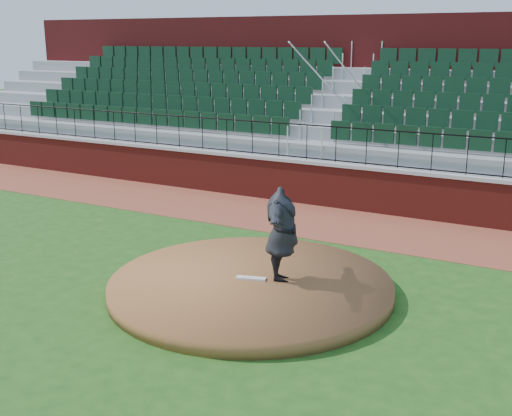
{
  "coord_description": "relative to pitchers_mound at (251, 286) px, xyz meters",
  "views": [
    {
      "loc": [
        6.12,
        -9.66,
        4.7
      ],
      "look_at": [
        0.0,
        1.5,
        1.3
      ],
      "focal_mm": 44.73,
      "sensor_mm": 36.0,
      "label": 1
    }
  ],
  "objects": [
    {
      "name": "wall_cap",
      "position": [
        -0.57,
        6.74,
        1.12
      ],
      "size": [
        34.0,
        0.45,
        0.1
      ],
      "primitive_type": "cube",
      "color": "#B7B7B7",
      "rests_on": "field_wall"
    },
    {
      "name": "warning_track",
      "position": [
        -0.57,
        5.14,
        -0.12
      ],
      "size": [
        34.0,
        3.2,
        0.01
      ],
      "primitive_type": "cube",
      "color": "brown",
      "rests_on": "ground"
    },
    {
      "name": "pitching_rubber",
      "position": [
        -0.0,
        0.02,
        0.14
      ],
      "size": [
        0.59,
        0.3,
        0.04
      ],
      "primitive_type": "cube",
      "rotation": [
        0.0,
        0.0,
        0.3
      ],
      "color": "white",
      "rests_on": "pitchers_mound"
    },
    {
      "name": "ground",
      "position": [
        -0.57,
        -0.26,
        -0.12
      ],
      "size": [
        90.0,
        90.0,
        0.0
      ],
      "primitive_type": "plane",
      "color": "#204C15",
      "rests_on": "ground"
    },
    {
      "name": "wall_railing",
      "position": [
        -0.57,
        6.74,
        1.67
      ],
      "size": [
        34.0,
        0.05,
        1.0
      ],
      "primitive_type": null,
      "color": "black",
      "rests_on": "wall_cap"
    },
    {
      "name": "seating_stands",
      "position": [
        -0.57,
        9.47,
        2.18
      ],
      "size": [
        34.0,
        5.1,
        4.6
      ],
      "primitive_type": null,
      "color": "gray",
      "rests_on": "ground"
    },
    {
      "name": "pitcher",
      "position": [
        0.51,
        0.28,
        1.03
      ],
      "size": [
        1.49,
        2.28,
        1.82
      ],
      "primitive_type": "imported",
      "rotation": [
        0.0,
        0.0,
        2.0
      ],
      "color": "black",
      "rests_on": "pitchers_mound"
    },
    {
      "name": "concourse_wall",
      "position": [
        -0.57,
        12.27,
        2.62
      ],
      "size": [
        34.0,
        0.5,
        5.5
      ],
      "primitive_type": "cube",
      "color": "maroon",
      "rests_on": "ground"
    },
    {
      "name": "field_wall",
      "position": [
        -0.57,
        6.74,
        0.47
      ],
      "size": [
        34.0,
        0.35,
        1.2
      ],
      "primitive_type": "cube",
      "color": "maroon",
      "rests_on": "ground"
    },
    {
      "name": "pitchers_mound",
      "position": [
        0.0,
        0.0,
        0.0
      ],
      "size": [
        5.4,
        5.4,
        0.25
      ],
      "primitive_type": "cylinder",
      "color": "brown",
      "rests_on": "ground"
    }
  ]
}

